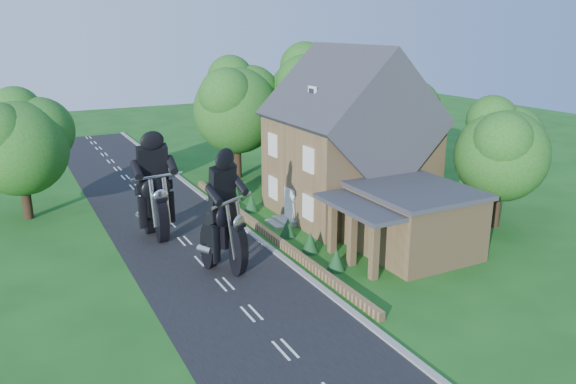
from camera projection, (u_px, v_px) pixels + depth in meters
name	position (u px, v px, depth m)	size (l,w,h in m)	color
ground	(225.00, 285.00, 25.34)	(120.00, 120.00, 0.00)	#175016
road	(225.00, 284.00, 25.34)	(7.00, 80.00, 0.02)	black
kerb	(296.00, 268.00, 26.94)	(0.30, 80.00, 0.12)	gray
garden_wall	(264.00, 231.00, 31.44)	(0.30, 22.00, 0.40)	#93734A
house	(349.00, 145.00, 33.85)	(9.54, 8.64, 10.24)	#93734A
annex	(411.00, 220.00, 28.52)	(7.05, 5.94, 3.44)	#93734A
tree_annex_side	(505.00, 146.00, 31.66)	(5.64, 5.20, 7.48)	black
tree_house_right	(403.00, 117.00, 38.56)	(6.51, 6.00, 8.40)	black
tree_behind_house	(317.00, 93.00, 43.57)	(7.81, 7.20, 10.08)	black
tree_behind_left	(241.00, 102.00, 41.89)	(6.94, 6.40, 9.16)	black
tree_far_road	(25.00, 139.00, 32.94)	(6.08, 5.60, 7.84)	black
shrub_a	(336.00, 260.00, 26.68)	(0.90, 0.90, 1.10)	#103418
shrub_b	(310.00, 242.00, 28.81)	(0.90, 0.90, 1.10)	#103418
shrub_c	(288.00, 227.00, 30.93)	(0.90, 0.90, 1.10)	#103418
shrub_d	(251.00, 203.00, 35.19)	(0.90, 0.90, 1.10)	#103418
shrub_e	(236.00, 193.00, 37.31)	(0.90, 0.90, 1.10)	#103418
shrub_f	(222.00, 184.00, 39.44)	(0.90, 0.90, 1.10)	#103418
motorcycle_lead	(225.00, 254.00, 26.45)	(0.49, 1.93, 1.80)	black
motorcycle_follow	(156.00, 223.00, 30.67)	(0.49, 1.92, 1.79)	black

